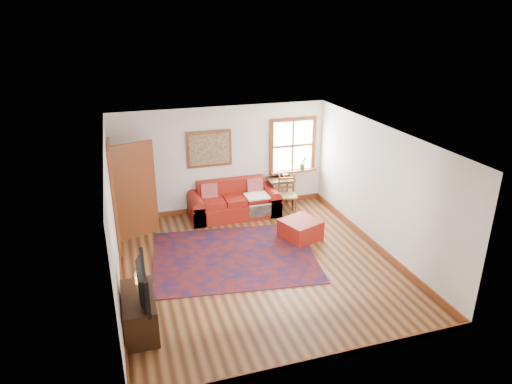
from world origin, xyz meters
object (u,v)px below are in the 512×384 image
object	(u,v)px
red_leather_sofa	(234,204)
side_table	(280,184)
red_ottoman	(300,229)
ladder_back_chair	(287,193)
media_cabinet	(139,313)

from	to	relation	value
red_leather_sofa	side_table	distance (m)	1.24
red_ottoman	ladder_back_chair	xyz separation A→B (m)	(0.21, 1.35, 0.28)
red_leather_sofa	side_table	bearing A→B (deg)	5.01
ladder_back_chair	media_cabinet	bearing A→B (deg)	-137.16
red_ottoman	red_leather_sofa	bearing A→B (deg)	103.22
red_leather_sofa	red_ottoman	size ratio (longest dim) A/B	2.93
red_leather_sofa	media_cabinet	xyz separation A→B (m)	(-2.41, -3.60, 0.02)
red_ottoman	ladder_back_chair	bearing A→B (deg)	60.90
red_leather_sofa	media_cabinet	bearing A→B (deg)	-123.79
side_table	ladder_back_chair	bearing A→B (deg)	-79.81
side_table	ladder_back_chair	world-z (taller)	ladder_back_chair
red_ottoman	media_cabinet	xyz separation A→B (m)	(-3.44, -2.04, 0.09)
red_ottoman	side_table	size ratio (longest dim) A/B	0.96
red_leather_sofa	red_ottoman	world-z (taller)	red_leather_sofa
red_leather_sofa	ladder_back_chair	xyz separation A→B (m)	(1.24, -0.21, 0.21)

